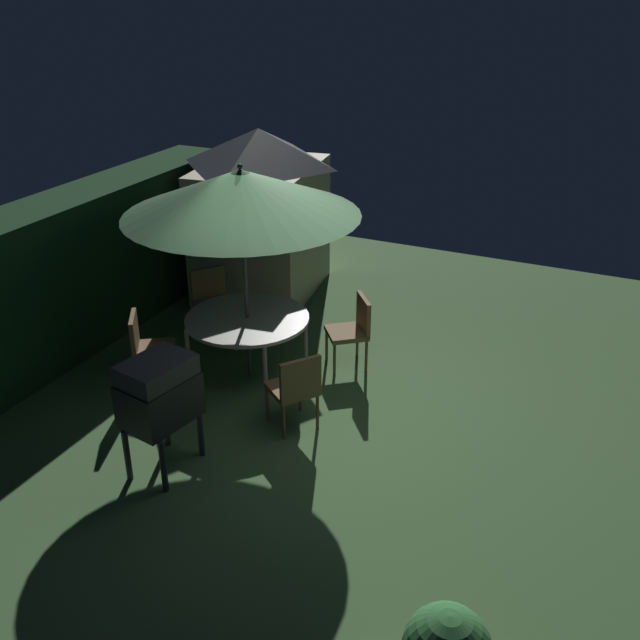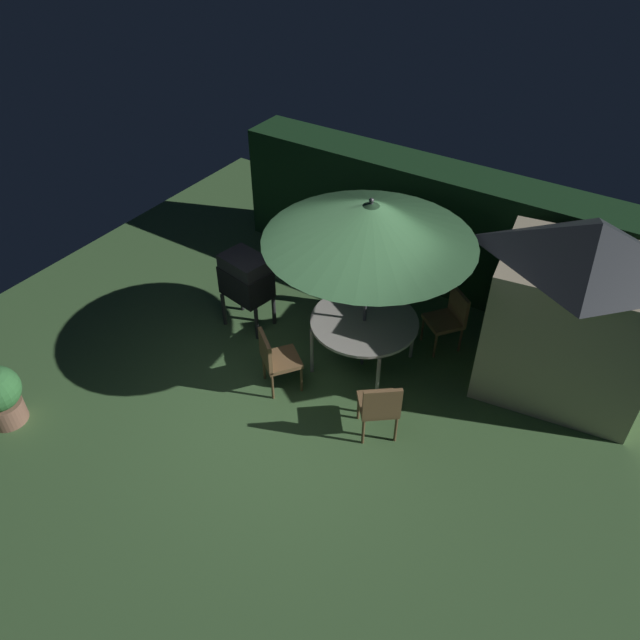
% 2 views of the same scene
% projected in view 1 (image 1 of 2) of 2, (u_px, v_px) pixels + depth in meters
% --- Properties ---
extents(ground_plane, '(11.00, 11.00, 0.00)m').
position_uv_depth(ground_plane, '(315.00, 406.00, 8.16)').
color(ground_plane, '#47703D').
extents(hedge_backdrop, '(6.46, 0.82, 1.95)m').
position_uv_depth(hedge_backdrop, '(64.00, 276.00, 9.06)').
color(hedge_backdrop, '#193D1E').
rests_on(hedge_backdrop, ground).
extents(garden_shed, '(2.28, 1.93, 2.46)m').
position_uv_depth(garden_shed, '(261.00, 212.00, 10.55)').
color(garden_shed, '#C6B793').
rests_on(garden_shed, ground).
extents(patio_table, '(1.45, 1.45, 0.80)m').
position_uv_depth(patio_table, '(247.00, 321.00, 8.44)').
color(patio_table, '#B2ADA3').
rests_on(patio_table, ground).
extents(patio_umbrella, '(2.62, 2.62, 2.60)m').
position_uv_depth(patio_umbrella, '(241.00, 193.00, 7.76)').
color(patio_umbrella, '#4C4C51').
rests_on(patio_umbrella, ground).
extents(bbq_grill, '(0.78, 0.62, 1.20)m').
position_uv_depth(bbq_grill, '(159.00, 393.00, 6.80)').
color(bbq_grill, black).
rests_on(bbq_grill, ground).
extents(chair_near_shed, '(0.65, 0.65, 0.90)m').
position_uv_depth(chair_near_shed, '(353.00, 327.00, 8.80)').
color(chair_near_shed, olive).
rests_on(chair_near_shed, ground).
extents(chair_far_side, '(0.65, 0.65, 0.90)m').
position_uv_depth(chair_far_side, '(212.00, 298.00, 9.59)').
color(chair_far_side, olive).
rests_on(chair_far_side, ground).
extents(chair_toward_hedge, '(0.64, 0.64, 0.90)m').
position_uv_depth(chair_toward_hedge, '(147.00, 345.00, 8.38)').
color(chair_toward_hedge, olive).
rests_on(chair_toward_hedge, ground).
extents(chair_toward_house, '(0.65, 0.65, 0.90)m').
position_uv_depth(chair_toward_house, '(295.00, 386.00, 7.54)').
color(chair_toward_house, olive).
rests_on(chair_toward_house, ground).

